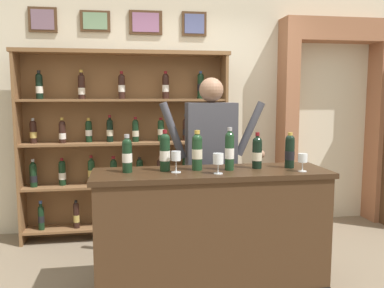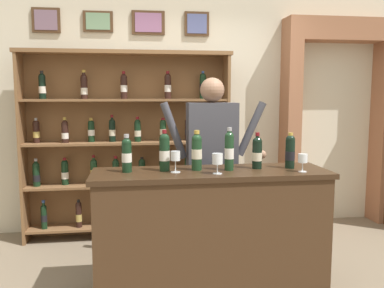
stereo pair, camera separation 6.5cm
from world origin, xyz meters
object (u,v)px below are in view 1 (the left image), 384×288
Objects in this scene: tasting_bottle_bianco at (165,151)px; tasting_bottle_riserva at (197,151)px; tasting_bottle_prosecco at (230,150)px; wine_glass_right at (303,159)px; wine_shelf at (125,141)px; wine_glass_center at (218,159)px; tasting_bottle_vin_santo at (127,154)px; tasting_bottle_brunello at (290,151)px; shopkeeper at (211,149)px; tasting_bottle_grappa at (257,152)px; tasting_counter at (211,231)px; wine_glass_left at (176,157)px.

tasting_bottle_bianco is 1.02× the size of tasting_bottle_riserva.
tasting_bottle_prosecco reaches higher than wine_glass_right.
wine_shelf is at bearing 102.57° from tasting_bottle_bianco.
wine_glass_center is (0.68, -1.53, 0.02)m from wine_shelf.
tasting_bottle_brunello is (1.29, -0.01, -0.00)m from tasting_bottle_vin_santo.
shopkeeper is at bearing 134.50° from tasting_bottle_brunello.
tasting_bottle_prosecco is 0.18m from wine_glass_center.
shopkeeper is at bearing 116.83° from tasting_bottle_grappa.
tasting_bottle_prosecco is (0.14, -0.00, 0.65)m from tasting_counter.
wine_glass_left is at bearing -75.23° from wine_shelf.
wine_glass_left is (-0.93, -0.05, -0.02)m from tasting_bottle_brunello.
tasting_counter is 0.73m from tasting_bottle_grappa.
tasting_bottle_vin_santo is 0.37m from wine_glass_left.
tasting_bottle_riserva is 2.02× the size of wine_glass_center.
tasting_bottle_grappa is 0.40m from wine_glass_center.
wine_glass_right is (0.79, -0.19, -0.06)m from tasting_bottle_riserva.
tasting_bottle_vin_santo is 0.79m from tasting_bottle_prosecco.
shopkeeper reaches higher than wine_glass_left.
tasting_bottle_prosecco is at bearing -6.03° from tasting_bottle_bianco.
wine_glass_left is at bearing -123.57° from shopkeeper.
tasting_counter is at bearing -101.42° from shopkeeper.
tasting_bottle_riserva reaches higher than tasting_bottle_grappa.
tasting_bottle_vin_santo is 0.69m from wine_glass_center.
tasting_bottle_prosecco reaches higher than wine_glass_center.
shopkeeper is 5.37× the size of tasting_bottle_bianco.
wine_glass_right is (0.54, -0.14, -0.06)m from tasting_bottle_prosecco.
tasting_counter is 0.91m from wine_glass_right.
shopkeeper is at bearing -47.37° from wine_shelf.
wine_shelf is 1.39m from tasting_bottle_bianco.
tasting_bottle_vin_santo is 1.02m from tasting_bottle_grappa.
tasting_counter is at bearing -177.82° from tasting_bottle_brunello.
wine_shelf is 7.85× the size of tasting_bottle_brunello.
tasting_bottle_riserva is (-0.11, 0.04, 0.64)m from tasting_counter.
tasting_bottle_riserva is 0.81m from wine_glass_right.
tasting_bottle_brunello is 0.64m from wine_glass_center.
wine_glass_center reaches higher than tasting_counter.
tasting_counter is 0.66m from wine_glass_left.
wine_glass_center is (-0.09, -0.70, 0.02)m from shopkeeper.
wine_shelf reaches higher than tasting_bottle_brunello.
tasting_bottle_vin_santo is 0.91× the size of tasting_bottle_bianco.
tasting_bottle_prosecco is at bearing -2.83° from tasting_bottle_vin_santo.
tasting_counter is 0.90m from tasting_bottle_brunello.
wine_shelf is 1.22× the size of tasting_counter.
tasting_bottle_brunello is at bearing -45.50° from shopkeeper.
tasting_counter is 1.07× the size of shopkeeper.
tasting_bottle_vin_santo is at bearing 165.88° from wine_glass_center.
tasting_bottle_brunello is at bearing 13.97° from wine_glass_center.
shopkeeper reaches higher than wine_glass_right.
tasting_bottle_riserva is 1.91× the size of wine_glass_left.
tasting_bottle_grappa is at bearing -0.69° from tasting_bottle_bianco.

